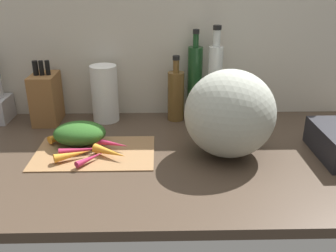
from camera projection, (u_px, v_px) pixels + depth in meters
ground_plane at (143, 157)px, 122.94cm from camera, size 170.00×80.00×3.00cm
wall_back at (145, 41)px, 146.08cm from camera, size 170.00×3.00×60.00cm
cutting_board at (95, 152)px, 122.28cm from camera, size 39.09×24.77×0.80cm
carrot_0 at (81, 135)px, 129.59cm from camera, size 9.90×9.20×3.27cm
carrot_1 at (106, 143)px, 123.81cm from camera, size 16.26×8.87×3.27cm
carrot_2 at (110, 152)px, 117.70cm from camera, size 12.01×8.80×3.02cm
carrot_3 at (90, 158)px, 114.83cm from camera, size 8.62×9.57×2.09cm
carrot_4 at (72, 155)px, 116.34cm from camera, size 11.35×7.60×2.74cm
carrot_5 at (63, 135)px, 130.01cm from camera, size 9.00×10.01×2.75cm
carrot_6 at (82, 150)px, 119.72cm from camera, size 14.69×5.37×2.43cm
carrot_greens_pile at (80, 133)px, 125.83cm from camera, size 17.78×13.68×7.52cm
winter_squash at (230, 114)px, 116.37cm from camera, size 28.80×27.36×28.13cm
knife_block at (46, 98)px, 143.65cm from camera, size 9.47×14.40×24.83cm
paper_towel_roll at (105, 94)px, 144.82cm from camera, size 10.37×10.37×22.30cm
bottle_0 at (176, 95)px, 145.87cm from camera, size 6.54×6.54×25.93cm
bottle_1 at (195, 81)px, 146.81cm from camera, size 5.82×5.82×35.29cm
bottle_2 at (214, 82)px, 141.99cm from camera, size 5.52×5.52×37.44cm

